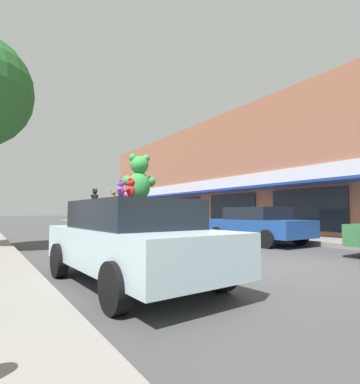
{
  "coord_description": "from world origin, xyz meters",
  "views": [
    {
      "loc": [
        -5.78,
        -4.71,
        1.26
      ],
      "look_at": [
        -0.65,
        2.99,
        1.9
      ],
      "focal_mm": 28.0,
      "sensor_mm": 36.0,
      "label": 1
    }
  ],
  "objects_px": {
    "teddy_bear_red": "(131,188)",
    "teddy_bear_purple": "(121,188)",
    "plush_art_car": "(132,239)",
    "teddy_bear_giant": "(139,178)",
    "teddy_bear_brown": "(114,196)",
    "teddy_bear_pink": "(126,194)",
    "parked_car_far_center": "(257,224)",
    "teddy_bear_black": "(95,195)"
  },
  "relations": [
    {
      "from": "plush_art_car",
      "to": "teddy_bear_giant",
      "type": "height_order",
      "value": "teddy_bear_giant"
    },
    {
      "from": "teddy_bear_red",
      "to": "teddy_bear_pink",
      "type": "relative_size",
      "value": 0.93
    },
    {
      "from": "teddy_bear_purple",
      "to": "teddy_bear_pink",
      "type": "distance_m",
      "value": 1.98
    },
    {
      "from": "teddy_bear_red",
      "to": "teddy_bear_purple",
      "type": "distance_m",
      "value": 0.35
    },
    {
      "from": "teddy_bear_brown",
      "to": "teddy_bear_pink",
      "type": "distance_m",
      "value": 0.26
    },
    {
      "from": "plush_art_car",
      "to": "teddy_bear_pink",
      "type": "bearing_deg",
      "value": 71.75
    },
    {
      "from": "teddy_bear_purple",
      "to": "teddy_bear_brown",
      "type": "xyz_separation_m",
      "value": [
        0.61,
        1.87,
        -0.01
      ]
    },
    {
      "from": "teddy_bear_pink",
      "to": "parked_car_far_center",
      "type": "height_order",
      "value": "teddy_bear_pink"
    },
    {
      "from": "teddy_bear_black",
      "to": "parked_car_far_center",
      "type": "distance_m",
      "value": 8.1
    },
    {
      "from": "plush_art_car",
      "to": "teddy_bear_red",
      "type": "relative_size",
      "value": 13.73
    },
    {
      "from": "teddy_bear_black",
      "to": "teddy_bear_pink",
      "type": "xyz_separation_m",
      "value": [
        0.67,
        0.03,
        0.04
      ]
    },
    {
      "from": "teddy_bear_black",
      "to": "teddy_bear_brown",
      "type": "bearing_deg",
      "value": 172.52
    },
    {
      "from": "teddy_bear_giant",
      "to": "parked_car_far_center",
      "type": "distance_m",
      "value": 7.97
    },
    {
      "from": "teddy_bear_giant",
      "to": "teddy_bear_brown",
      "type": "height_order",
      "value": "teddy_bear_giant"
    },
    {
      "from": "teddy_bear_red",
      "to": "parked_car_far_center",
      "type": "distance_m",
      "value": 8.67
    },
    {
      "from": "teddy_bear_pink",
      "to": "parked_car_far_center",
      "type": "distance_m",
      "value": 7.48
    },
    {
      "from": "teddy_bear_black",
      "to": "teddy_bear_red",
      "type": "bearing_deg",
      "value": 70.28
    },
    {
      "from": "teddy_bear_black",
      "to": "parked_car_far_center",
      "type": "height_order",
      "value": "teddy_bear_black"
    },
    {
      "from": "teddy_bear_pink",
      "to": "teddy_bear_brown",
      "type": "bearing_deg",
      "value": -66.81
    },
    {
      "from": "teddy_bear_giant",
      "to": "parked_car_far_center",
      "type": "relative_size",
      "value": 0.2
    },
    {
      "from": "teddy_bear_purple",
      "to": "teddy_bear_pink",
      "type": "height_order",
      "value": "teddy_bear_pink"
    },
    {
      "from": "plush_art_car",
      "to": "teddy_bear_giant",
      "type": "distance_m",
      "value": 1.11
    },
    {
      "from": "teddy_bear_pink",
      "to": "parked_car_far_center",
      "type": "relative_size",
      "value": 0.08
    },
    {
      "from": "teddy_bear_brown",
      "to": "teddy_bear_pink",
      "type": "relative_size",
      "value": 0.7
    },
    {
      "from": "teddy_bear_red",
      "to": "teddy_bear_pink",
      "type": "bearing_deg",
      "value": -151.42
    },
    {
      "from": "teddy_bear_giant",
      "to": "teddy_bear_pink",
      "type": "relative_size",
      "value": 2.49
    },
    {
      "from": "teddy_bear_brown",
      "to": "teddy_bear_black",
      "type": "bearing_deg",
      "value": 22.1
    },
    {
      "from": "teddy_bear_red",
      "to": "teddy_bear_purple",
      "type": "height_order",
      "value": "teddy_bear_red"
    },
    {
      "from": "teddy_bear_red",
      "to": "plush_art_car",
      "type": "bearing_deg",
      "value": -156.6
    },
    {
      "from": "teddy_bear_purple",
      "to": "parked_car_far_center",
      "type": "xyz_separation_m",
      "value": [
        7.77,
        4.49,
        -0.82
      ]
    },
    {
      "from": "teddy_bear_brown",
      "to": "plush_art_car",
      "type": "bearing_deg",
      "value": 98.0
    },
    {
      "from": "teddy_bear_brown",
      "to": "teddy_bear_red",
      "type": "bearing_deg",
      "value": 84.89
    },
    {
      "from": "teddy_bear_red",
      "to": "teddy_bear_purple",
      "type": "xyz_separation_m",
      "value": [
        -0.26,
        -0.24,
        -0.03
      ]
    },
    {
      "from": "teddy_bear_purple",
      "to": "teddy_bear_pink",
      "type": "bearing_deg",
      "value": -168.1
    },
    {
      "from": "teddy_bear_giant",
      "to": "teddy_bear_purple",
      "type": "relative_size",
      "value": 3.31
    },
    {
      "from": "teddy_bear_giant",
      "to": "teddy_bear_brown",
      "type": "relative_size",
      "value": 3.57
    },
    {
      "from": "plush_art_car",
      "to": "teddy_bear_black",
      "type": "relative_size",
      "value": 17.36
    },
    {
      "from": "teddy_bear_purple",
      "to": "teddy_bear_red",
      "type": "bearing_deg",
      "value": 169.73
    },
    {
      "from": "plush_art_car",
      "to": "teddy_bear_purple",
      "type": "height_order",
      "value": "teddy_bear_purple"
    },
    {
      "from": "teddy_bear_red",
      "to": "teddy_bear_brown",
      "type": "height_order",
      "value": "teddy_bear_red"
    },
    {
      "from": "teddy_bear_giant",
      "to": "teddy_bear_black",
      "type": "xyz_separation_m",
      "value": [
        -0.55,
        0.84,
        -0.29
      ]
    },
    {
      "from": "plush_art_car",
      "to": "teddy_bear_red",
      "type": "distance_m",
      "value": 1.19
    }
  ]
}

